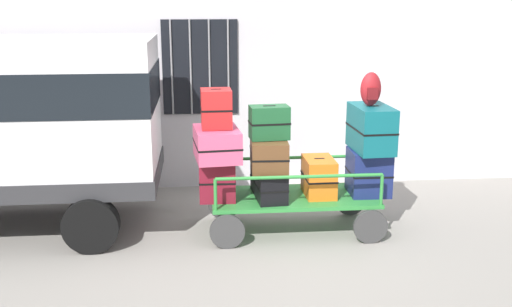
# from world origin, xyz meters

# --- Properties ---
(ground_plane) EXTENTS (40.00, 40.00, 0.00)m
(ground_plane) POSITION_xyz_m (0.00, 0.00, 0.00)
(ground_plane) COLOR gray
(building_wall) EXTENTS (12.00, 0.38, 5.00)m
(building_wall) POSITION_xyz_m (-0.00, 2.68, 2.50)
(building_wall) COLOR silver
(building_wall) RESTS_ON ground
(luggage_cart) EXTENTS (2.30, 1.11, 0.50)m
(luggage_cart) POSITION_xyz_m (0.22, 0.45, 0.40)
(luggage_cart) COLOR #2D8438
(luggage_cart) RESTS_ON ground
(cart_railing) EXTENTS (2.17, 0.97, 0.43)m
(cart_railing) POSITION_xyz_m (0.22, 0.45, 0.85)
(cart_railing) COLOR #2D8438
(cart_railing) RESTS_ON luggage_cart
(suitcase_left_bottom) EXTENTS (0.49, 0.47, 0.55)m
(suitcase_left_bottom) POSITION_xyz_m (-0.80, 0.41, 0.77)
(suitcase_left_bottom) COLOR maroon
(suitcase_left_bottom) RESTS_ON luggage_cart
(suitcase_left_middle) EXTENTS (0.64, 0.83, 0.41)m
(suitcase_left_middle) POSITION_xyz_m (-0.80, 0.41, 1.25)
(suitcase_left_middle) COLOR #CC4C72
(suitcase_left_middle) RESTS_ON suitcase_left_bottom
(suitcase_left_top) EXTENTS (0.41, 0.42, 0.50)m
(suitcase_left_top) POSITION_xyz_m (-0.80, 0.46, 1.71)
(suitcase_left_top) COLOR #B21E1E
(suitcase_left_top) RESTS_ON suitcase_left_middle
(suitcase_midleft_bottom) EXTENTS (0.44, 0.85, 0.40)m
(suitcase_midleft_bottom) POSITION_xyz_m (-0.12, 0.44, 0.69)
(suitcase_midleft_bottom) COLOR black
(suitcase_midleft_bottom) RESTS_ON luggage_cart
(suitcase_midleft_middle) EXTENTS (0.51, 0.84, 0.41)m
(suitcase_midleft_middle) POSITION_xyz_m (-0.12, 0.47, 1.10)
(suitcase_midleft_middle) COLOR brown
(suitcase_midleft_middle) RESTS_ON suitcase_midleft_bottom
(suitcase_midleft_top) EXTENTS (0.54, 0.36, 0.44)m
(suitcase_midleft_top) POSITION_xyz_m (-0.12, 0.42, 1.52)
(suitcase_midleft_top) COLOR #194C28
(suitcase_midleft_top) RESTS_ON suitcase_midleft_middle
(suitcase_center_bottom) EXTENTS (0.40, 0.61, 0.51)m
(suitcase_center_bottom) POSITION_xyz_m (0.56, 0.47, 0.75)
(suitcase_center_bottom) COLOR orange
(suitcase_center_bottom) RESTS_ON luggage_cart
(suitcase_midright_bottom) EXTENTS (0.54, 0.58, 0.61)m
(suitcase_midright_bottom) POSITION_xyz_m (1.24, 0.47, 0.80)
(suitcase_midright_bottom) COLOR navy
(suitcase_midright_bottom) RESTS_ON luggage_cart
(suitcase_midright_middle) EXTENTS (0.50, 0.83, 0.60)m
(suitcase_midright_middle) POSITION_xyz_m (1.24, 0.45, 1.41)
(suitcase_midright_middle) COLOR #0F5960
(suitcase_midright_middle) RESTS_ON suitcase_midright_bottom
(backpack) EXTENTS (0.27, 0.22, 0.44)m
(backpack) POSITION_xyz_m (1.20, 0.42, 1.93)
(backpack) COLOR maroon
(backpack) RESTS_ON suitcase_midright_middle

